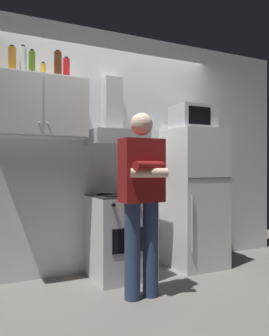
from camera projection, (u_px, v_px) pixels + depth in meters
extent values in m
plane|color=slate|center=(134.00, 284.00, 3.37)|extent=(7.00, 7.00, 0.00)
cube|color=white|center=(112.00, 151.00, 3.90)|extent=(4.80, 0.10, 2.70)
cube|color=silver|center=(40.00, 107.00, 3.33)|extent=(0.90, 0.34, 0.60)
cube|color=silver|center=(18.00, 102.00, 3.08)|extent=(0.43, 0.01, 0.58)
cube|color=silver|center=(67.00, 106.00, 3.27)|extent=(0.43, 0.01, 0.58)
sphere|color=#B2B2B7|center=(39.00, 123.00, 3.15)|extent=(0.02, 0.02, 0.02)
sphere|color=#B2B2B7|center=(48.00, 123.00, 3.18)|extent=(0.02, 0.02, 0.02)
cube|color=silver|center=(120.00, 237.00, 3.57)|extent=(0.60, 0.60, 0.85)
cube|color=black|center=(120.00, 196.00, 3.57)|extent=(0.59, 0.59, 0.01)
cube|color=black|center=(132.00, 240.00, 3.30)|extent=(0.42, 0.01, 0.24)
cylinder|color=black|center=(113.00, 196.00, 3.40)|extent=(0.16, 0.16, 0.01)
cylinder|color=black|center=(136.00, 195.00, 3.52)|extent=(0.16, 0.16, 0.01)
cylinder|color=black|center=(104.00, 194.00, 3.62)|extent=(0.16, 0.16, 0.01)
cylinder|color=black|center=(126.00, 193.00, 3.73)|extent=(0.16, 0.16, 0.01)
cylinder|color=black|center=(114.00, 205.00, 3.20)|extent=(0.04, 0.02, 0.04)
cylinder|color=black|center=(126.00, 204.00, 3.26)|extent=(0.04, 0.02, 0.04)
cylinder|color=black|center=(139.00, 204.00, 3.32)|extent=(0.04, 0.02, 0.04)
cylinder|color=black|center=(151.00, 203.00, 3.38)|extent=(0.04, 0.02, 0.04)
cube|color=#B7BABF|center=(117.00, 138.00, 3.64)|extent=(0.60, 0.44, 0.15)
cube|color=#B7BABF|center=(112.00, 105.00, 3.76)|extent=(0.20, 0.16, 0.60)
cube|color=white|center=(194.00, 198.00, 3.98)|extent=(0.60, 0.60, 1.60)
cube|color=#4C4C4C|center=(211.00, 178.00, 3.71)|extent=(0.59, 0.01, 0.01)
cylinder|color=silver|center=(192.00, 224.00, 3.59)|extent=(0.02, 0.02, 0.60)
cube|color=#B7BABF|center=(193.00, 118.00, 4.00)|extent=(0.48, 0.36, 0.28)
cube|color=black|center=(200.00, 116.00, 3.82)|extent=(0.30, 0.01, 0.20)
cylinder|color=navy|center=(132.00, 251.00, 2.97)|extent=(0.14, 0.14, 0.85)
cylinder|color=navy|center=(150.00, 249.00, 3.05)|extent=(0.14, 0.14, 0.85)
cube|color=maroon|center=(142.00, 170.00, 3.01)|extent=(0.38, 0.20, 0.56)
cylinder|color=maroon|center=(149.00, 166.00, 2.88)|extent=(0.33, 0.17, 0.08)
cylinder|color=beige|center=(149.00, 173.00, 2.88)|extent=(0.33, 0.17, 0.08)
sphere|color=beige|center=(142.00, 124.00, 3.01)|extent=(0.20, 0.20, 0.20)
cylinder|color=#B7BABF|center=(136.00, 190.00, 3.52)|extent=(0.18, 0.18, 0.10)
cylinder|color=black|center=(126.00, 186.00, 3.47)|extent=(0.05, 0.01, 0.01)
cylinder|color=black|center=(146.00, 186.00, 3.57)|extent=(0.05, 0.01, 0.01)
cylinder|color=red|center=(66.00, 70.00, 3.49)|extent=(0.07, 0.07, 0.22)
cylinder|color=black|center=(66.00, 58.00, 3.49)|extent=(0.04, 0.04, 0.02)
cylinder|color=silver|center=(23.00, 61.00, 3.28)|extent=(0.07, 0.07, 0.27)
cylinder|color=black|center=(23.00, 46.00, 3.28)|extent=(0.04, 0.04, 0.02)
cylinder|color=#47230F|center=(58.00, 65.00, 3.37)|extent=(0.08, 0.08, 0.25)
cylinder|color=black|center=(58.00, 51.00, 3.37)|extent=(0.04, 0.04, 0.02)
cylinder|color=#4C6B19|center=(32.00, 63.00, 3.29)|extent=(0.06, 0.06, 0.23)
cylinder|color=black|center=(32.00, 51.00, 3.29)|extent=(0.03, 0.03, 0.02)
cylinder|color=#B7721E|center=(12.00, 60.00, 3.22)|extent=(0.07, 0.07, 0.25)
cylinder|color=black|center=(12.00, 46.00, 3.22)|extent=(0.04, 0.04, 0.02)
cylinder|color=gold|center=(43.00, 70.00, 3.34)|extent=(0.06, 0.06, 0.12)
cylinder|color=black|center=(43.00, 63.00, 3.34)|extent=(0.03, 0.03, 0.02)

